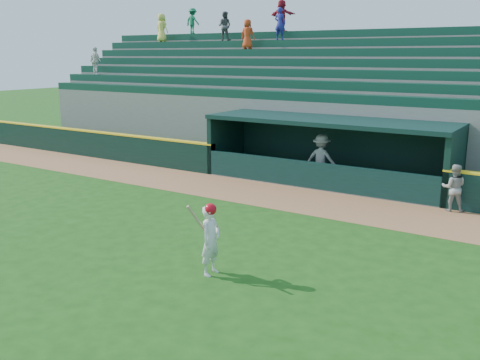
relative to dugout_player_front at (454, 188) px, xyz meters
The scene contains 9 objects.
ground 8.01m from the dugout_player_front, 127.86° to the right, with size 120.00×120.00×0.00m, color #1A4812.
warning_track 5.15m from the dugout_player_front, 164.05° to the right, with size 40.00×3.00×0.01m, color #99633D.
field_wall_left 17.15m from the dugout_player_front, behind, with size 15.50×0.30×1.20m, color black.
wall_stripe_left 17.16m from the dugout_player_front, behind, with size 15.50×0.32×0.06m, color yellow.
dugout_player_front is the anchor object (origin of this frame).
dugout_player_inside 5.19m from the dugout_player_front, 166.67° to the left, with size 1.21×0.70×1.87m, color #A9A9A3.
dugout 5.22m from the dugout_player_front, 160.80° to the left, with size 9.40×2.80×2.46m.
stands 8.16m from the dugout_player_front, 128.19° to the left, with size 34.50×6.25×7.57m.
batter_at_plate 8.84m from the dugout_player_front, 112.96° to the right, with size 0.52×0.74×1.66m.
Camera 1 is at (8.06, -10.86, 4.78)m, focal length 40.00 mm.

